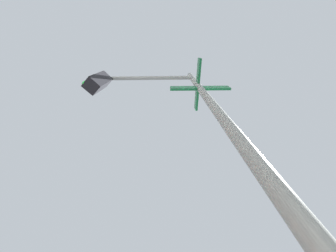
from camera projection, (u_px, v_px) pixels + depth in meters
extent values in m
cylinder|color=slate|center=(225.00, 121.00, 1.59)|extent=(0.12, 0.12, 5.82)
cylinder|color=slate|center=(149.00, 78.00, 3.82)|extent=(1.63, 1.52, 0.09)
cube|color=black|center=(99.00, 82.00, 3.43)|extent=(0.28, 0.28, 0.80)
sphere|color=red|center=(97.00, 80.00, 3.65)|extent=(0.18, 0.18, 0.18)
sphere|color=orange|center=(92.00, 82.00, 3.43)|extent=(0.18, 0.18, 0.18)
sphere|color=green|center=(87.00, 85.00, 3.21)|extent=(0.18, 0.18, 0.18)
cube|color=#0F5128|center=(200.00, 88.00, 2.86)|extent=(0.83, 0.78, 0.20)
cube|color=#0F5128|center=(198.00, 85.00, 3.05)|extent=(0.71, 0.76, 0.20)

